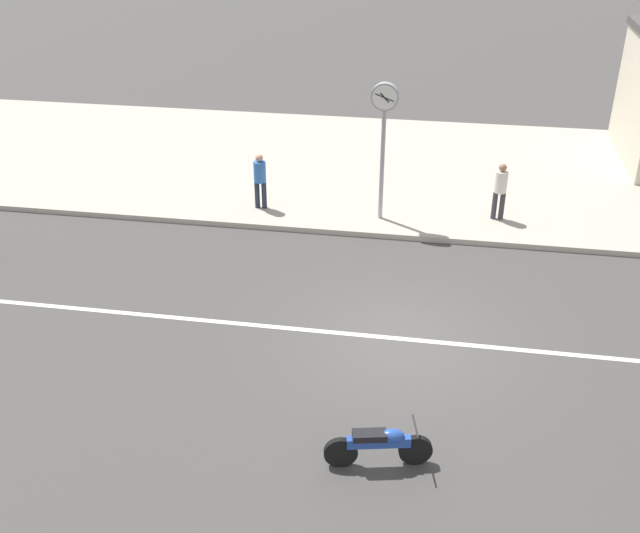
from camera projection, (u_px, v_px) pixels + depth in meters
The scene contains 7 objects.
ground_plane at pixel (401, 339), 15.60m from camera, with size 160.00×160.00×0.00m, color #423F3D.
lane_centre_stripe at pixel (401, 339), 15.60m from camera, with size 50.40×0.14×0.01m, color silver.
kerb_strip at pixel (423, 170), 23.92m from camera, with size 68.00×10.00×0.15m, color #ADA393.
motorcycle_2 at pixel (380, 445), 12.16m from camera, with size 1.77×0.64×0.80m.
street_clock at pixel (384, 118), 19.22m from camera, with size 0.71×0.22×3.73m.
pedestrian_near_clock at pixel (260, 177), 20.73m from camera, with size 0.34×0.34×1.59m.
pedestrian_mid_kerb at pixel (500, 187), 20.07m from camera, with size 0.34×0.34×1.59m.
Camera 1 is at (0.50, -13.10, 8.77)m, focal length 42.00 mm.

